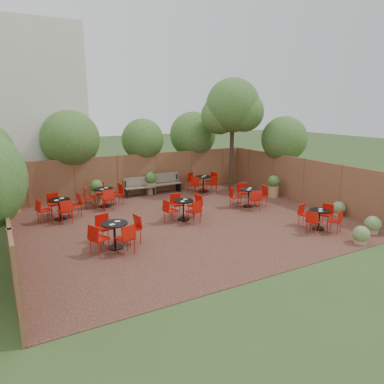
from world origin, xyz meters
TOP-DOWN VIEW (x-y plane):
  - ground at (0.00, 0.00)m, footprint 80.00×80.00m
  - courtyard_paving at (0.00, 0.00)m, footprint 12.00×10.00m
  - fence_back at (0.00, 5.00)m, footprint 12.00×0.08m
  - fence_left at (-6.00, 0.00)m, footprint 0.08×10.00m
  - fence_right at (6.00, 0.00)m, footprint 0.08×10.00m
  - neighbour_building at (-4.50, 8.00)m, footprint 5.00×4.00m
  - overhang_foliage at (-1.74, 3.00)m, footprint 15.67×10.79m
  - courtyard_tree at (4.29, 3.22)m, footprint 2.77×2.67m
  - park_bench_left at (1.24, 4.63)m, footprint 1.60×0.57m
  - park_bench_right at (-0.13, 4.62)m, footprint 1.50×0.60m
  - bistro_tables at (-0.14, 1.07)m, footprint 9.44×8.46m
  - planters at (-0.20, 3.68)m, footprint 11.59×4.06m
  - low_shrubs at (4.87, -3.73)m, footprint 2.39×2.91m

SIDE VIEW (x-z plane):
  - ground at x=0.00m, z-range 0.00..0.00m
  - courtyard_paving at x=0.00m, z-range 0.00..0.02m
  - low_shrubs at x=4.87m, z-range 0.00..0.60m
  - bistro_tables at x=-0.14m, z-range 0.01..0.95m
  - park_bench_right at x=-0.13m, z-range 0.03..0.94m
  - park_bench_left at x=1.24m, z-range 0.03..1.01m
  - planters at x=-0.20m, z-range 0.04..1.14m
  - fence_back at x=0.00m, z-range 0.00..2.00m
  - fence_left at x=-6.00m, z-range 0.00..2.00m
  - fence_right at x=6.00m, z-range 0.00..2.00m
  - overhang_foliage at x=-1.74m, z-range 1.39..4.05m
  - neighbour_building at x=-4.50m, z-range 0.00..8.00m
  - courtyard_tree at x=4.29m, z-range 1.34..6.94m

